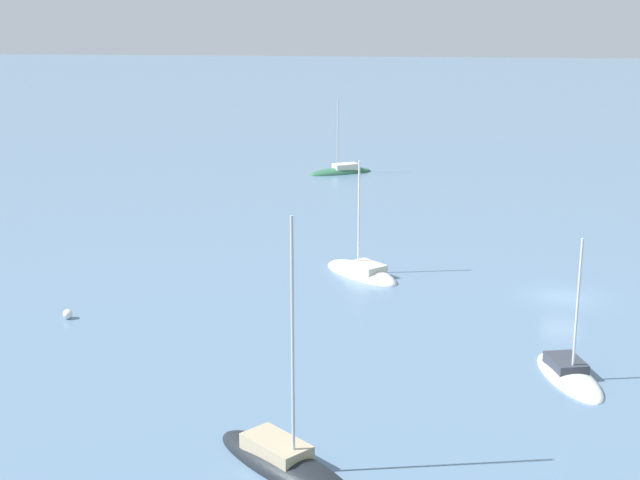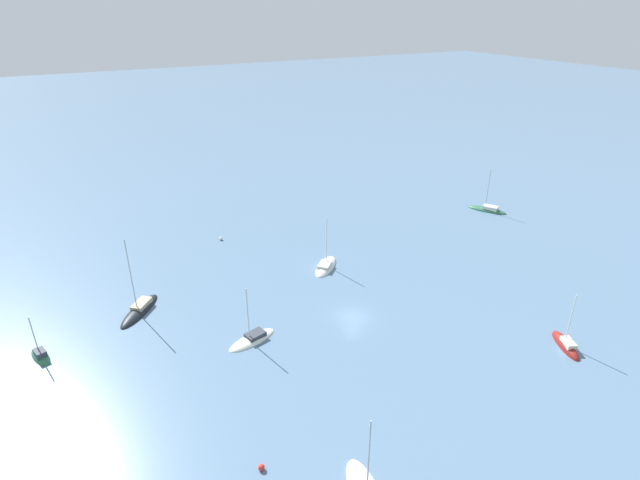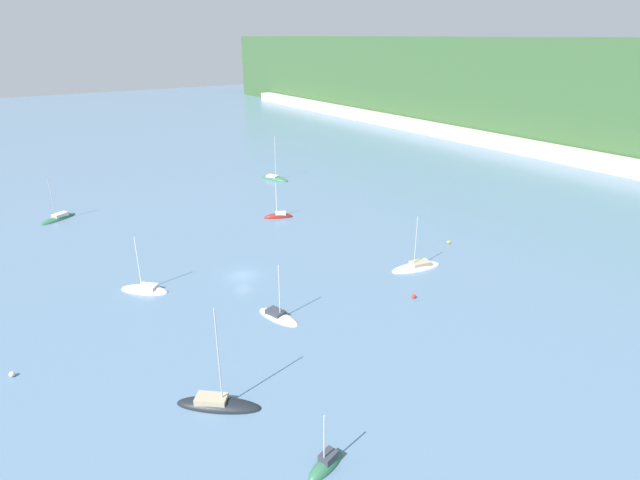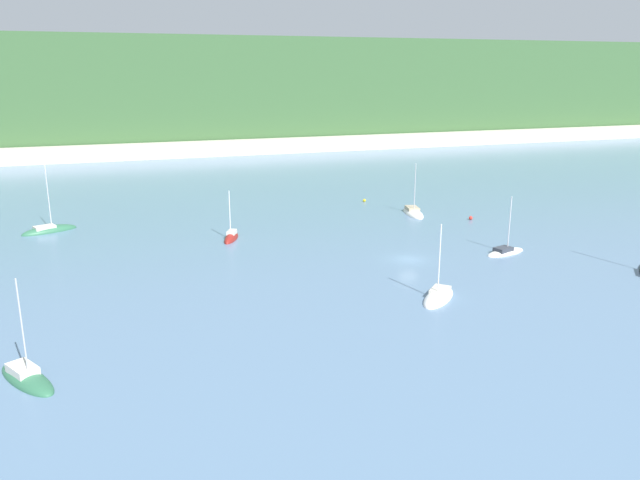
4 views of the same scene
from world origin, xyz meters
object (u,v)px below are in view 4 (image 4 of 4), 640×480
(sailboat_0, at_px, (438,298))
(sailboat_2, at_px, (49,231))
(sailboat_6, at_px, (27,379))
(sailboat_7, at_px, (413,213))
(mooring_buoy_2, at_px, (364,200))
(mooring_buoy_1, at_px, (471,218))
(sailboat_1, at_px, (505,252))
(sailboat_3, at_px, (231,238))

(sailboat_0, bearing_deg, sailboat_2, -91.24)
(sailboat_6, bearing_deg, sailboat_2, 152.35)
(sailboat_7, bearing_deg, mooring_buoy_2, -148.97)
(sailboat_0, xyz_separation_m, sailboat_2, (-43.11, 46.60, -0.00))
(sailboat_6, bearing_deg, sailboat_0, 68.41)
(mooring_buoy_2, bearing_deg, mooring_buoy_1, -60.31)
(sailboat_2, xyz_separation_m, mooring_buoy_2, (56.13, 4.70, 0.21))
(sailboat_7, bearing_deg, mooring_buoy_1, 55.50)
(sailboat_2, distance_m, mooring_buoy_1, 69.02)
(sailboat_1, distance_m, sailboat_7, 26.45)
(mooring_buoy_1, xyz_separation_m, mooring_buoy_2, (-11.23, 19.70, -0.03))
(sailboat_3, xyz_separation_m, sailboat_7, (34.02, 6.42, -0.01))
(mooring_buoy_2, bearing_deg, sailboat_7, -71.16)
(sailboat_1, xyz_separation_m, mooring_buoy_1, (6.46, 18.95, 0.21))
(sailboat_3, bearing_deg, sailboat_0, 51.77)
(mooring_buoy_2, bearing_deg, sailboat_3, -148.03)
(sailboat_0, bearing_deg, mooring_buoy_1, -171.51)
(sailboat_0, height_order, sailboat_1, sailboat_0)
(sailboat_6, bearing_deg, sailboat_1, 77.82)
(sailboat_3, distance_m, sailboat_6, 45.62)
(sailboat_0, relative_size, sailboat_7, 0.96)
(sailboat_2, height_order, sailboat_3, sailboat_2)
(sailboat_6, relative_size, mooring_buoy_1, 15.38)
(sailboat_1, bearing_deg, sailboat_6, -178.08)
(sailboat_6, bearing_deg, mooring_buoy_1, 90.20)
(sailboat_6, distance_m, sailboat_7, 73.89)
(sailboat_0, relative_size, sailboat_3, 1.12)
(sailboat_1, height_order, mooring_buoy_2, sailboat_1)
(sailboat_3, xyz_separation_m, mooring_buoy_2, (29.85, 18.63, 0.19))
(sailboat_7, xyz_separation_m, mooring_buoy_1, (7.06, -7.49, 0.23))
(sailboat_2, bearing_deg, sailboat_0, -69.71)
(sailboat_1, relative_size, sailboat_7, 0.87)
(sailboat_3, relative_size, mooring_buoy_1, 13.44)
(mooring_buoy_1, bearing_deg, sailboat_0, -127.50)
(sailboat_3, height_order, mooring_buoy_1, sailboat_3)
(sailboat_1, xyz_separation_m, sailboat_2, (-60.91, 33.95, -0.03))
(mooring_buoy_2, bearing_deg, sailboat_6, -133.87)
(sailboat_3, bearing_deg, sailboat_6, -8.47)
(mooring_buoy_2, bearing_deg, sailboat_0, -104.24)
(sailboat_3, bearing_deg, mooring_buoy_2, 146.49)
(sailboat_1, xyz_separation_m, mooring_buoy_2, (-4.77, 38.65, 0.18))
(mooring_buoy_1, bearing_deg, sailboat_3, 178.50)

